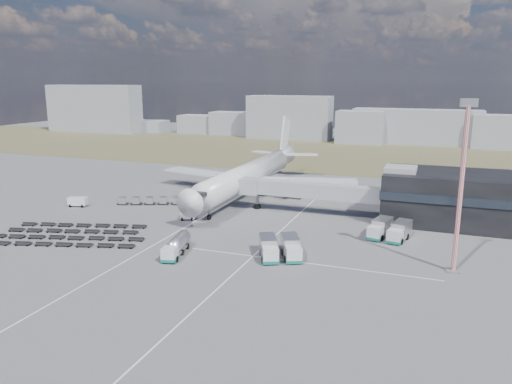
% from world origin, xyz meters
% --- Properties ---
extents(ground, '(420.00, 420.00, 0.00)m').
position_xyz_m(ground, '(0.00, 0.00, 0.00)').
color(ground, '#565659').
rests_on(ground, ground).
extents(grass_strip, '(420.00, 90.00, 0.01)m').
position_xyz_m(grass_strip, '(0.00, 110.00, 0.01)').
color(grass_strip, brown).
rests_on(grass_strip, ground).
extents(lane_markings, '(47.12, 110.00, 0.01)m').
position_xyz_m(lane_markings, '(9.77, 3.00, 0.01)').
color(lane_markings, silver).
rests_on(lane_markings, ground).
extents(terminal, '(30.40, 16.40, 11.00)m').
position_xyz_m(terminal, '(47.77, 23.96, 5.25)').
color(terminal, black).
rests_on(terminal, ground).
extents(jet_bridge, '(30.30, 3.80, 7.05)m').
position_xyz_m(jet_bridge, '(15.90, 20.42, 5.05)').
color(jet_bridge, '#939399').
rests_on(jet_bridge, ground).
extents(airliner, '(51.59, 64.53, 17.62)m').
position_xyz_m(airliner, '(0.00, 32.38, 5.29)').
color(airliner, silver).
rests_on(airliner, ground).
extents(skyline, '(312.56, 25.56, 24.79)m').
position_xyz_m(skyline, '(-5.94, 149.20, 9.09)').
color(skyline, '#8F929C').
rests_on(skyline, ground).
extents(fuel_tanker, '(4.13, 9.39, 2.95)m').
position_xyz_m(fuel_tanker, '(4.05, -11.65, 1.47)').
color(fuel_tanker, silver).
rests_on(fuel_tanker, ground).
extents(pushback_tug, '(3.29, 2.63, 1.34)m').
position_xyz_m(pushback_tug, '(-4.00, 7.24, 0.67)').
color(pushback_tug, silver).
rests_on(pushback_tug, ground).
extents(utility_van, '(4.34, 2.86, 2.16)m').
position_xyz_m(utility_van, '(-32.20, 8.29, 1.08)').
color(utility_van, silver).
rests_on(utility_van, ground).
extents(catering_truck, '(3.80, 6.03, 2.58)m').
position_xyz_m(catering_truck, '(12.27, 34.73, 1.32)').
color(catering_truck, silver).
rests_on(catering_truck, ground).
extents(service_trucks_near, '(8.67, 9.26, 2.97)m').
position_xyz_m(service_trucks_near, '(20.23, -7.02, 1.61)').
color(service_trucks_near, silver).
rests_on(service_trucks_near, ground).
extents(service_trucks_far, '(7.48, 8.38, 2.92)m').
position_xyz_m(service_trucks_far, '(35.65, 9.22, 1.58)').
color(service_trucks_far, silver).
rests_on(service_trucks_far, ground).
extents(uld_row, '(17.20, 7.78, 1.62)m').
position_xyz_m(uld_row, '(-16.49, 15.90, 0.97)').
color(uld_row, black).
rests_on(uld_row, ground).
extents(baggage_dollies, '(29.85, 19.92, 0.66)m').
position_xyz_m(baggage_dollies, '(-19.43, -9.87, 0.33)').
color(baggage_dollies, black).
rests_on(baggage_dollies, ground).
extents(floodlight_mast, '(2.40, 1.96, 25.34)m').
position_xyz_m(floodlight_mast, '(46.23, -3.80, 12.70)').
color(floodlight_mast, red).
rests_on(floodlight_mast, ground).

